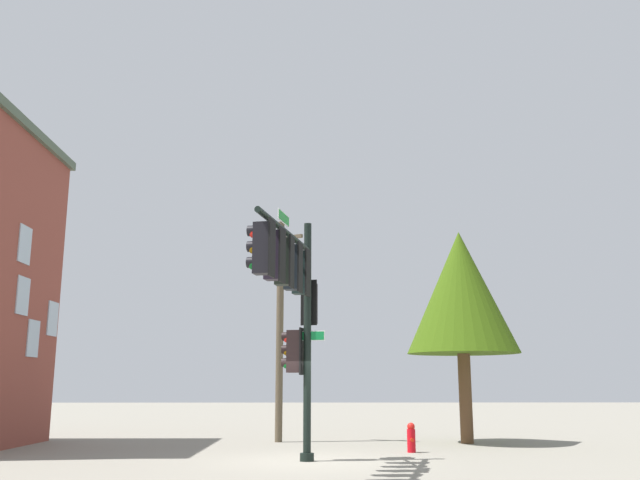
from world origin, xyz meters
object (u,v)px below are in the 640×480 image
fire_hydrant (411,438)px  tree_near (461,292)px  signal_pole_assembly (291,290)px  utility_pole (280,324)px

fire_hydrant → tree_near: size_ratio=0.12×
signal_pole_assembly → fire_hydrant: size_ratio=7.46×
utility_pole → tree_near: utility_pole is taller
utility_pole → fire_hydrant: size_ratio=9.23×
fire_hydrant → tree_near: 6.01m
utility_pole → fire_hydrant: 6.54m
signal_pole_assembly → tree_near: tree_near is taller
signal_pole_assembly → tree_near: 8.88m
signal_pole_assembly → tree_near: bearing=140.1°
signal_pole_assembly → utility_pole: utility_pole is taller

